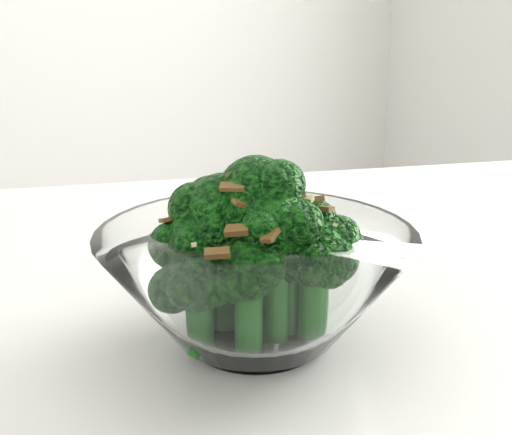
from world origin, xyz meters
TOP-DOWN VIEW (x-y plane):
  - table at (-0.08, -0.05)m, footprint 1.40×1.16m
  - broccoli_dish at (-0.09, -0.09)m, footprint 0.21×0.21m

SIDE VIEW (x-z plane):
  - table at x=-0.08m, z-range 0.31..1.06m
  - broccoli_dish at x=-0.09m, z-range 0.74..0.87m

